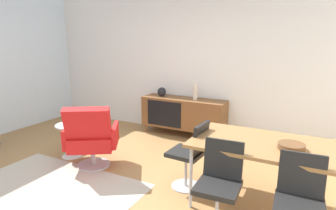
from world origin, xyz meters
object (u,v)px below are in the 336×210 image
fruit_bowl (70,122)px  lounge_chair_red (91,136)px  vase_sculptural_dark (162,92)px  sideboard (183,113)px  vase_cobalt (195,92)px  dining_chair_front_right (299,201)px  dining_chair_front_left (219,182)px  dining_table (269,147)px  wooden_bowl_on_table (291,146)px  side_table_round (71,137)px  dining_chair_near_window (191,152)px

fruit_bowl → lounge_chair_red: bearing=-15.8°
vase_sculptural_dark → fruit_bowl: (-0.68, -1.72, -0.25)m
sideboard → vase_cobalt: (0.23, 0.00, 0.42)m
sideboard → dining_chair_front_right: (2.14, -2.32, 0.03)m
dining_chair_front_left → lounge_chair_red: (-2.01, 0.44, -0.00)m
vase_sculptural_dark → dining_table: bearing=-38.0°
vase_cobalt → fruit_bowl: (-1.37, -1.72, -0.31)m
wooden_bowl_on_table → dining_chair_front_right: 0.59m
wooden_bowl_on_table → side_table_round: (-3.15, 0.12, -0.45)m
dining_chair_near_window → vase_cobalt: bearing=110.8°
vase_cobalt → dining_chair_front_left: (1.21, -2.32, -0.39)m
dining_table → dining_chair_front_right: (0.35, -0.56, -0.23)m
sideboard → dining_table: size_ratio=1.00×
side_table_round → vase_sculptural_dark: bearing=68.4°
fruit_bowl → dining_chair_front_left: bearing=-13.1°
vase_sculptural_dark → dining_chair_front_left: size_ratio=0.20×
vase_cobalt → dining_table: bearing=-48.4°
vase_cobalt → dining_chair_front_right: size_ratio=0.33×
wooden_bowl_on_table → dining_chair_near_window: (-1.11, 0.07, -0.30)m
dining_chair_front_right → fruit_bowl: bearing=169.6°
vase_sculptural_dark → dining_chair_near_window: 2.25m
lounge_chair_red → fruit_bowl: size_ratio=4.73×
dining_chair_front_left → dining_chair_front_right: size_ratio=1.00×
dining_chair_front_right → side_table_round: dining_chair_front_right is taller
wooden_bowl_on_table → dining_chair_front_left: dining_chair_front_left is taller
wooden_bowl_on_table → lounge_chair_red: 2.60m
wooden_bowl_on_table → fruit_bowl: (-3.15, 0.12, -0.21)m
lounge_chair_red → dining_chair_near_window: bearing=4.4°
vase_cobalt → fruit_bowl: size_ratio=1.42×
vase_cobalt → side_table_round: size_ratio=0.55×
sideboard → fruit_bowl: size_ratio=8.00×
dining_chair_near_window → dining_table: bearing=0.2°
dining_table → dining_chair_front_right: bearing=-58.2°
lounge_chair_red → side_table_round: 0.61m
lounge_chair_red → side_table_round: (-0.57, 0.16, -0.15)m
dining_chair_front_right → sideboard: bearing=132.7°
vase_cobalt → lounge_chair_red: (-0.80, -1.88, -0.39)m
dining_table → side_table_round: 2.96m
side_table_round → dining_chair_front_left: bearing=-13.1°
wooden_bowl_on_table → lounge_chair_red: bearing=-179.0°
sideboard → lounge_chair_red: bearing=-107.0°
sideboard → dining_chair_front_left: 2.73m
wooden_bowl_on_table → lounge_chair_red: lounge_chair_red is taller
dining_chair_front_left → dining_chair_near_window: same height
sideboard → dining_chair_front_left: dining_chair_front_left is taller
dining_table → fruit_bowl: size_ratio=8.00×
vase_cobalt → fruit_bowl: 2.22m
dining_table → fruit_bowl: 2.94m
vase_sculptural_dark → lounge_chair_red: bearing=-93.3°
sideboard → vase_cobalt: size_ratio=5.62×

